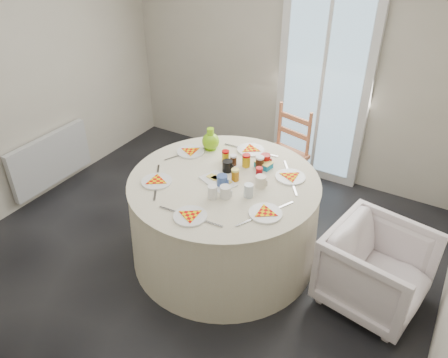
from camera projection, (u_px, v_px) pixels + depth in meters
The scene contains 14 objects.
floor at pixel (191, 261), 3.92m from camera, with size 4.00×4.00×0.00m, color black.
wall_back at pixel (291, 59), 4.66m from camera, with size 4.00×0.02×2.60m, color #BCB5A3.
wall_left at pixel (8, 82), 4.07m from camera, with size 0.02×4.00×2.60m, color #BCB5A3.
glass_door at pixel (323, 89), 4.59m from camera, with size 1.00×0.08×2.10m, color silver.
radiator at pixel (51, 160), 4.69m from camera, with size 0.07×1.00×0.55m, color silver.
table at pixel (224, 220), 3.82m from camera, with size 1.64×1.64×0.83m, color beige.
wooden_chair at pixel (282, 157), 4.56m from camera, with size 0.44×0.42×0.98m, color #BF704D, non-canonical shape.
armchair at pixel (378, 264), 3.34m from camera, with size 0.72×0.67×0.74m, color white.
place_settings at pixel (224, 182), 3.61m from camera, with size 1.35×1.35×0.03m, color silver, non-canonical shape.
jar_cluster at pixel (241, 166), 3.73m from camera, with size 0.43×0.21×0.12m, color #AC6729, non-canonical shape.
butter_tub at pixel (263, 168), 3.77m from camera, with size 0.14×0.10×0.06m, color #07719C.
green_pitcher at pixel (211, 141), 3.99m from camera, with size 0.16×0.16×0.21m, color #7DC612, non-canonical shape.
cheese_platter at pixel (218, 184), 3.58m from camera, with size 0.29×0.19×0.04m, color silver, non-canonical shape.
mugs_glasses at pixel (239, 182), 3.54m from camera, with size 0.65×0.65×0.12m, color #A5A5A5, non-canonical shape.
Camera 1 is at (1.72, -2.34, 2.76)m, focal length 35.00 mm.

